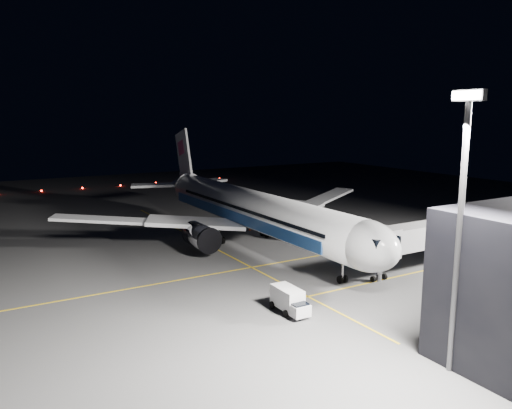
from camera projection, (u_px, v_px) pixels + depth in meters
The scene contains 13 objects.
ground at pixel (253, 244), 74.58m from camera, with size 200.00×200.00×0.00m, color #4C4C4F.
guide_line_main at pixel (291, 260), 66.09m from camera, with size 0.25×80.00×0.01m, color gold.
guide_line_cross at pixel (217, 249), 71.59m from camera, with size 70.00×0.25×0.01m, color gold.
guide_line_side at pixel (414, 273), 60.89m from camera, with size 0.25×40.00×0.01m, color gold.
airliner at pixel (249, 209), 74.59m from camera, with size 61.48×54.22×16.64m.
jet_bridge at pixel (460, 229), 64.10m from camera, with size 3.60×34.40×6.30m.
floodlight_mast_south at pixel (461, 209), 35.46m from camera, with size 2.40×0.67×20.70m.
taxiway_lights at pixel (121, 185), 135.67m from camera, with size 0.44×60.44×0.44m.
service_truck at pixel (290, 300), 48.38m from camera, with size 4.77×2.21×2.41m.
baggage_tug at pixel (319, 219), 88.59m from camera, with size 2.92×2.55×1.83m.
safety_cone_a at pixel (250, 229), 83.32m from camera, with size 0.34×0.34×0.52m, color red.
safety_cone_b at pixel (349, 239), 76.15m from camera, with size 0.40×0.40×0.59m, color red.
safety_cone_c at pixel (307, 230), 82.22m from camera, with size 0.35×0.35×0.53m, color red.
Camera 1 is at (62.66, -36.25, 18.92)m, focal length 35.00 mm.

